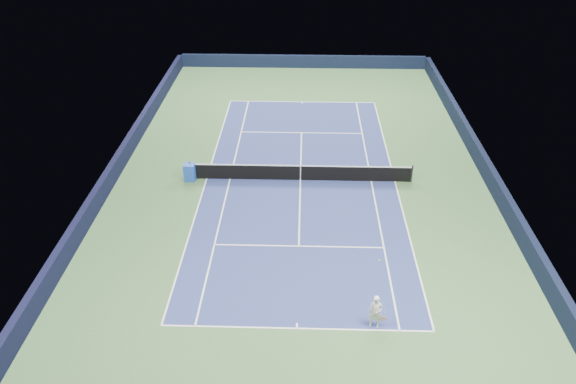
{
  "coord_description": "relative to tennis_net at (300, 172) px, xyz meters",
  "views": [
    {
      "loc": [
        0.14,
        -28.25,
        16.42
      ],
      "look_at": [
        -0.63,
        -3.0,
        1.0
      ],
      "focal_mm": 35.0,
      "sensor_mm": 36.0,
      "label": 1
    }
  ],
  "objects": [
    {
      "name": "center_mark_far",
      "position": [
        0.0,
        11.73,
        -0.5
      ],
      "size": [
        0.08,
        0.3,
        0.0
      ],
      "primitive_type": "cube",
      "color": "white",
      "rests_on": "ground"
    },
    {
      "name": "center_mark_near",
      "position": [
        0.0,
        -11.73,
        -0.5
      ],
      "size": [
        0.08,
        0.3,
        0.0
      ],
      "primitive_type": "cube",
      "color": "white",
      "rests_on": "ground"
    },
    {
      "name": "sideline_singles_left",
      "position": [
        -4.12,
        0.0,
        -0.5
      ],
      "size": [
        0.08,
        23.77,
        0.0
      ],
      "primitive_type": "cube",
      "color": "white",
      "rests_on": "ground"
    },
    {
      "name": "court_surface",
      "position": [
        0.0,
        0.0,
        -0.5
      ],
      "size": [
        10.97,
        23.77,
        0.01
      ],
      "primitive_type": "cube",
      "color": "navy",
      "rests_on": "ground"
    },
    {
      "name": "baseline_far",
      "position": [
        0.0,
        11.88,
        -0.5
      ],
      "size": [
        10.97,
        0.08,
        0.0
      ],
      "primitive_type": "cube",
      "color": "white",
      "rests_on": "ground"
    },
    {
      "name": "sponsor_cube",
      "position": [
        -6.4,
        -0.17,
        0.01
      ],
      "size": [
        0.65,
        0.6,
        1.03
      ],
      "color": "blue",
      "rests_on": "ground"
    },
    {
      "name": "tennis_player",
      "position": [
        3.12,
        -11.64,
        0.26
      ],
      "size": [
        0.75,
        1.24,
        2.61
      ],
      "color": "silver",
      "rests_on": "ground"
    },
    {
      "name": "wall_left",
      "position": [
        -10.82,
        0.0,
        0.05
      ],
      "size": [
        0.35,
        40.0,
        1.1
      ],
      "primitive_type": "cube",
      "color": "black",
      "rests_on": "ground"
    },
    {
      "name": "tennis_net",
      "position": [
        0.0,
        0.0,
        0.0
      ],
      "size": [
        12.9,
        0.1,
        1.07
      ],
      "color": "black",
      "rests_on": "ground"
    },
    {
      "name": "sideline_doubles_right",
      "position": [
        5.49,
        0.0,
        -0.5
      ],
      "size": [
        0.08,
        23.77,
        0.0
      ],
      "primitive_type": "cube",
      "color": "white",
      "rests_on": "ground"
    },
    {
      "name": "center_service_line",
      "position": [
        0.0,
        0.0,
        -0.5
      ],
      "size": [
        0.08,
        12.8,
        0.0
      ],
      "primitive_type": "cube",
      "color": "white",
      "rests_on": "ground"
    },
    {
      "name": "baseline_near",
      "position": [
        0.0,
        -11.88,
        -0.5
      ],
      "size": [
        10.97,
        0.08,
        0.0
      ],
      "primitive_type": "cube",
      "color": "white",
      "rests_on": "ground"
    },
    {
      "name": "ground",
      "position": [
        0.0,
        0.0,
        -0.5
      ],
      "size": [
        40.0,
        40.0,
        0.0
      ],
      "primitive_type": "plane",
      "color": "#375D32",
      "rests_on": "ground"
    },
    {
      "name": "service_line_near",
      "position": [
        0.0,
        -6.4,
        -0.5
      ],
      "size": [
        8.23,
        0.08,
        0.0
      ],
      "primitive_type": "cube",
      "color": "white",
      "rests_on": "ground"
    },
    {
      "name": "wall_far",
      "position": [
        0.0,
        19.82,
        0.05
      ],
      "size": [
        22.0,
        0.35,
        1.1
      ],
      "primitive_type": "cube",
      "color": "black",
      "rests_on": "ground"
    },
    {
      "name": "service_line_far",
      "position": [
        0.0,
        6.4,
        -0.5
      ],
      "size": [
        8.23,
        0.08,
        0.0
      ],
      "primitive_type": "cube",
      "color": "white",
      "rests_on": "ground"
    },
    {
      "name": "wall_right",
      "position": [
        10.82,
        0.0,
        0.05
      ],
      "size": [
        0.35,
        40.0,
        1.1
      ],
      "primitive_type": "cube",
      "color": "black",
      "rests_on": "ground"
    },
    {
      "name": "sideline_singles_right",
      "position": [
        4.12,
        0.0,
        -0.5
      ],
      "size": [
        0.08,
        23.77,
        0.0
      ],
      "primitive_type": "cube",
      "color": "white",
      "rests_on": "ground"
    },
    {
      "name": "sideline_doubles_left",
      "position": [
        -5.49,
        0.0,
        -0.5
      ],
      "size": [
        0.08,
        23.77,
        0.0
      ],
      "primitive_type": "cube",
      "color": "white",
      "rests_on": "ground"
    }
  ]
}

